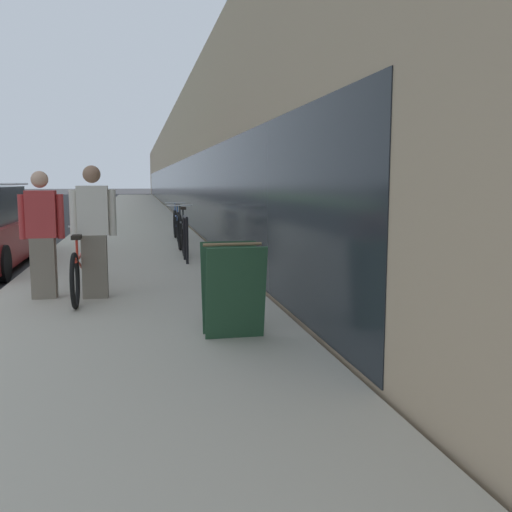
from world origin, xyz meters
name	(u,v)px	position (x,y,z in m)	size (l,w,h in m)	color
sidewalk_slab	(135,214)	(5.29, 21.00, 0.06)	(3.47, 70.00, 0.13)	#B2AA99
storefront_facade	(245,168)	(12.06, 29.00, 2.38)	(10.01, 70.00, 4.77)	tan
tandem_bicycle	(83,266)	(4.69, 1.70, 0.49)	(0.52, 2.64, 0.83)	black
person_rider	(94,232)	(4.88, 1.36, 0.96)	(0.57, 0.22, 1.67)	#756B5B
person_bystander	(42,235)	(4.24, 1.46, 0.93)	(0.54, 0.21, 1.60)	#756B5B
bike_rack_hoop	(186,234)	(6.28, 4.33, 0.64)	(0.05, 0.60, 0.84)	black
cruiser_bike_nearest	(182,234)	(6.30, 5.58, 0.53)	(0.52, 1.91, 0.97)	black
cruiser_bike_middle	(177,225)	(6.37, 8.22, 0.52)	(0.52, 1.89, 0.93)	black
sandwich_board_sign	(233,289)	(6.30, -0.78, 0.58)	(0.56, 0.56, 0.90)	#23472D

